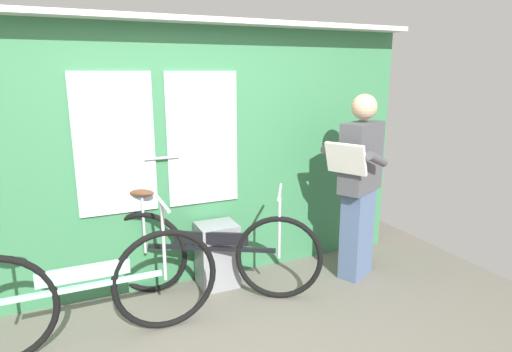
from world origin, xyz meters
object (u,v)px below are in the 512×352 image
passenger_reading_newspaper (359,184)px  bicycle_leaning_behind (210,252)px  bicycle_near_door (84,292)px  trash_bin_by_wall (217,255)px

passenger_reading_newspaper → bicycle_leaning_behind: bearing=-35.0°
bicycle_near_door → passenger_reading_newspaper: passenger_reading_newspaper is taller
passenger_reading_newspaper → bicycle_near_door: bearing=-23.3°
passenger_reading_newspaper → trash_bin_by_wall: bearing=-42.3°
bicycle_near_door → passenger_reading_newspaper: bearing=3.0°
bicycle_leaning_behind → trash_bin_by_wall: bearing=82.3°
bicycle_near_door → trash_bin_by_wall: bearing=23.0°
bicycle_near_door → bicycle_leaning_behind: 1.02m
bicycle_near_door → trash_bin_by_wall: size_ratio=3.24×
bicycle_leaning_behind → bicycle_near_door: bearing=-132.3°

